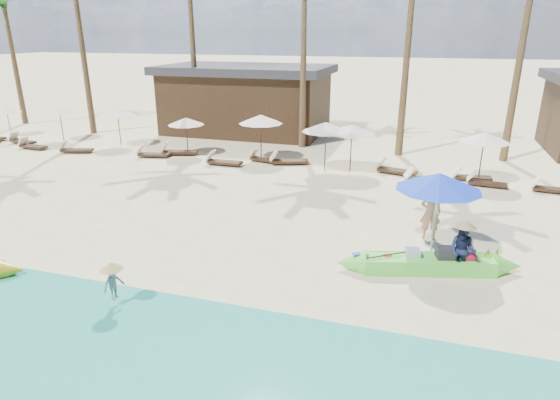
% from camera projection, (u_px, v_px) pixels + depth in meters
% --- Properties ---
extents(ground, '(240.00, 240.00, 0.00)m').
position_uv_depth(ground, '(290.00, 264.00, 13.52)').
color(ground, beige).
rests_on(ground, ground).
extents(wet_sand_strip, '(240.00, 4.50, 0.01)m').
position_uv_depth(wet_sand_strip, '(218.00, 379.00, 9.02)').
color(wet_sand_strip, tan).
rests_on(wet_sand_strip, ground).
extents(green_canoe, '(5.62, 1.82, 0.73)m').
position_uv_depth(green_canoe, '(428.00, 263.00, 13.02)').
color(green_canoe, '#5CE846').
rests_on(green_canoe, ground).
extents(tourist, '(0.71, 0.53, 1.79)m').
position_uv_depth(tourist, '(431.00, 213.00, 14.89)').
color(tourist, tan).
rests_on(tourist, ground).
extents(vendor_green, '(0.88, 0.79, 1.51)m').
position_uv_depth(vendor_green, '(462.00, 251.00, 12.61)').
color(vendor_green, '#161D3C').
rests_on(vendor_green, ground).
extents(vendor_yellow, '(0.49, 0.64, 0.87)m').
position_uv_depth(vendor_yellow, '(113.00, 283.00, 11.26)').
color(vendor_yellow, gray).
rests_on(vendor_yellow, ground).
extents(blue_umbrella, '(2.41, 2.41, 2.60)m').
position_uv_depth(blue_umbrella, '(439.00, 181.00, 13.16)').
color(blue_umbrella, '#99999E').
rests_on(blue_umbrella, ground).
extents(resort_parasol_0, '(1.76, 1.76, 1.82)m').
position_uv_depth(resort_parasol_0, '(6.00, 110.00, 29.66)').
color(resort_parasol_0, '#362616').
rests_on(resort_parasol_0, ground).
extents(resort_parasol_1, '(2.03, 2.03, 2.09)m').
position_uv_depth(resort_parasol_1, '(59.00, 110.00, 28.30)').
color(resort_parasol_1, '#362616').
rests_on(resort_parasol_1, ground).
extents(lounger_1_left, '(1.89, 0.86, 0.62)m').
position_uv_depth(lounger_1_left, '(21.00, 140.00, 27.92)').
color(lounger_1_left, '#362616').
rests_on(lounger_1_left, ground).
extents(lounger_1_right, '(1.76, 0.65, 0.59)m').
position_uv_depth(lounger_1_right, '(32.00, 146.00, 26.73)').
color(lounger_1_right, '#362616').
rests_on(lounger_1_right, ground).
extents(resort_parasol_2, '(2.11, 2.11, 2.18)m').
position_uv_depth(resort_parasol_2, '(117.00, 112.00, 26.93)').
color(resort_parasol_2, '#362616').
rests_on(resort_parasol_2, ground).
extents(lounger_2_left, '(1.85, 1.02, 0.60)m').
position_uv_depth(lounger_2_left, '(75.00, 149.00, 25.86)').
color(lounger_2_left, '#362616').
rests_on(lounger_2_left, ground).
extents(resort_parasol_3, '(1.95, 1.95, 2.01)m').
position_uv_depth(resort_parasol_3, '(186.00, 121.00, 24.98)').
color(resort_parasol_3, '#362616').
rests_on(resort_parasol_3, ground).
extents(lounger_3_left, '(1.80, 0.84, 0.59)m').
position_uv_depth(lounger_3_left, '(151.00, 154.00, 24.94)').
color(lounger_3_left, '#362616').
rests_on(lounger_3_left, ground).
extents(lounger_3_right, '(2.02, 1.12, 0.66)m').
position_uv_depth(lounger_3_right, '(177.00, 151.00, 25.39)').
color(lounger_3_right, '#362616').
rests_on(lounger_3_right, ground).
extents(resort_parasol_4, '(2.28, 2.28, 2.34)m').
position_uv_depth(resort_parasol_4, '(261.00, 119.00, 23.89)').
color(resort_parasol_4, '#362616').
rests_on(resort_parasol_4, ground).
extents(lounger_4_left, '(1.85, 0.57, 0.63)m').
position_uv_depth(lounger_4_left, '(222.00, 161.00, 23.46)').
color(lounger_4_left, '#362616').
rests_on(lounger_4_left, ground).
extents(lounger_4_right, '(1.74, 0.85, 0.57)m').
position_uv_depth(lounger_4_right, '(263.00, 158.00, 24.02)').
color(lounger_4_right, '#362616').
rests_on(lounger_4_right, ground).
extents(resort_parasol_5, '(2.28, 2.28, 2.34)m').
position_uv_depth(resort_parasol_5, '(326.00, 127.00, 21.95)').
color(resort_parasol_5, '#362616').
rests_on(resort_parasol_5, ground).
extents(lounger_5_left, '(2.03, 1.21, 0.66)m').
position_uv_depth(lounger_5_left, '(287.00, 160.00, 23.58)').
color(lounger_5_left, '#362616').
rests_on(lounger_5_left, ground).
extents(resort_parasol_6, '(2.21, 2.21, 2.28)m').
position_uv_depth(resort_parasol_6, '(352.00, 129.00, 21.75)').
color(resort_parasol_6, '#362616').
rests_on(resort_parasol_6, ground).
extents(lounger_6_left, '(1.98, 0.98, 0.64)m').
position_uv_depth(lounger_6_left, '(394.00, 169.00, 22.01)').
color(lounger_6_left, '#362616').
rests_on(lounger_6_left, ground).
extents(lounger_6_right, '(1.88, 1.02, 0.61)m').
position_uv_depth(lounger_6_right, '(423.00, 178.00, 20.76)').
color(lounger_6_right, '#362616').
rests_on(lounger_6_right, ground).
extents(resort_parasol_7, '(2.16, 2.16, 2.22)m').
position_uv_depth(resort_parasol_7, '(485.00, 137.00, 20.31)').
color(resort_parasol_7, '#362616').
rests_on(resort_parasol_7, ground).
extents(lounger_7_left, '(1.74, 0.72, 0.57)m').
position_uv_depth(lounger_7_left, '(470.00, 176.00, 21.05)').
color(lounger_7_left, '#362616').
rests_on(lounger_7_left, ground).
extents(lounger_7_right, '(1.71, 0.69, 0.56)m').
position_uv_depth(lounger_7_right, '(485.00, 182.00, 20.25)').
color(lounger_7_right, '#362616').
rests_on(lounger_7_right, ground).
extents(lounger_8_left, '(1.74, 0.69, 0.58)m').
position_uv_depth(lounger_8_left, '(551.00, 188.00, 19.45)').
color(lounger_8_left, '#362616').
rests_on(lounger_8_left, ground).
extents(palm_0, '(2.08, 2.08, 9.90)m').
position_uv_depth(palm_0, '(4.00, 4.00, 31.52)').
color(palm_0, brown).
rests_on(palm_0, ground).
extents(pavilion_west, '(10.80, 6.60, 4.30)m').
position_uv_depth(pavilion_west, '(247.00, 99.00, 30.73)').
color(pavilion_west, '#362616').
rests_on(pavilion_west, ground).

